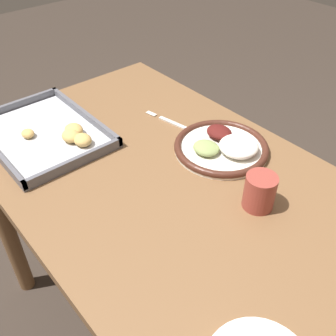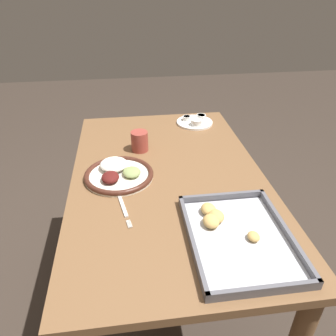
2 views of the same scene
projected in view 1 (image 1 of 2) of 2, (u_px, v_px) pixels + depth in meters
The scene contains 6 objects.
ground_plane at pixel (167, 332), 1.49m from camera, with size 8.00×8.00×0.00m, color #382D26.
dining_table at pixel (167, 212), 1.08m from camera, with size 1.19×0.73×0.78m.
dinner_plate at pixel (223, 147), 1.07m from camera, with size 0.26×0.26×0.05m.
fork at pixel (178, 125), 1.18m from camera, with size 0.22×0.05×0.00m.
baking_tray at pixel (48, 134), 1.13m from camera, with size 0.39×0.29×0.04m.
drinking_cup at pixel (260, 192), 0.89m from camera, with size 0.07×0.07×0.09m.
Camera 1 is at (-0.58, 0.49, 1.43)m, focal length 42.00 mm.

